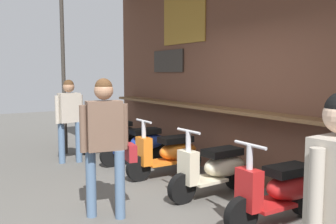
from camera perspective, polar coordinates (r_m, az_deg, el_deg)
ground_plane at (r=4.67m, az=-2.93°, el=-15.26°), size 25.46×25.46×0.00m
market_stall_facade at (r=5.58m, az=14.47°, el=10.23°), size 9.09×2.10×3.91m
scooter_black at (r=8.00m, az=-8.52°, el=-3.42°), size 0.49×1.40×0.97m
scooter_blue at (r=6.95m, az=-4.44°, el=-4.81°), size 0.48×1.40×0.97m
scooter_orange at (r=6.08m, az=0.26°, el=-6.37°), size 0.46×1.40×0.97m
scooter_cream at (r=5.17m, az=7.47°, el=-8.66°), size 0.46×1.40×0.97m
scooter_red at (r=4.41m, az=17.21°, el=-11.50°), size 0.47×1.40×0.97m
shopper_with_handbag at (r=7.12m, az=-15.02°, el=-0.19°), size 0.30×0.64×1.58m
shopper_passing at (r=4.29m, az=-9.68°, el=-3.43°), size 0.35×0.66×1.64m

